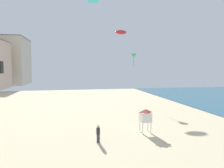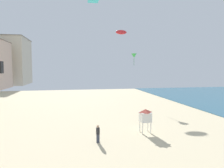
{
  "view_description": "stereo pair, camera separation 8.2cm",
  "coord_description": "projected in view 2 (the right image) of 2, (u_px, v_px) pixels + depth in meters",
  "views": [
    {
      "loc": [
        1.34,
        -6.52,
        6.83
      ],
      "look_at": [
        6.24,
        18.92,
        4.86
      ],
      "focal_mm": 33.11,
      "sensor_mm": 36.0,
      "label": 1
    },
    {
      "loc": [
        1.42,
        -6.54,
        6.83
      ],
      "look_at": [
        6.24,
        18.92,
        4.86
      ],
      "focal_mm": 33.11,
      "sensor_mm": 36.0,
      "label": 2
    }
  ],
  "objects": [
    {
      "name": "boardwalk_hotel_distant",
      "position": [
        7.0,
        61.0,
        87.42
      ],
      "size": [
        16.83,
        19.92,
        19.68
      ],
      "color": "beige",
      "rests_on": "ground"
    },
    {
      "name": "lifeguard_stand",
      "position": [
        145.0,
        116.0,
        21.79
      ],
      "size": [
        1.1,
        1.1,
        2.55
      ],
      "rotation": [
        0.0,
        0.0,
        -0.21
      ],
      "color": "white",
      "rests_on": "ground"
    },
    {
      "name": "kite_flyer",
      "position": [
        98.0,
        133.0,
        18.96
      ],
      "size": [
        0.34,
        0.34,
        1.64
      ],
      "rotation": [
        0.0,
        0.0,
        4.09
      ],
      "color": "#383D4C",
      "rests_on": "ground"
    },
    {
      "name": "kite_red_parafoil",
      "position": [
        121.0,
        32.0,
        43.43
      ],
      "size": [
        2.34,
        0.65,
        0.91
      ],
      "color": "red"
    },
    {
      "name": "kite_green_delta",
      "position": [
        134.0,
        56.0,
        40.2
      ],
      "size": [
        1.03,
        1.03,
        2.35
      ],
      "color": "green"
    }
  ]
}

